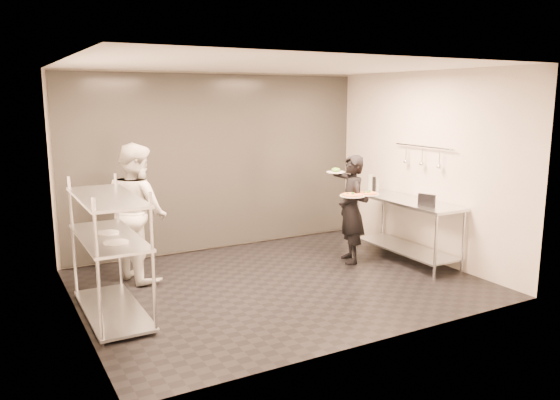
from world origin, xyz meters
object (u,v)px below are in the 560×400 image
prep_counter (407,219)px  bottle_green (370,184)px  pos_monitor (427,200)px  pass_rack (110,249)px  waiter (351,209)px  bottle_dark (373,184)px  pizza_plate_near (352,195)px  bottle_clear (377,185)px  pizza_plate_far (368,194)px  chef (137,212)px  salad_plate (336,171)px

prep_counter → bottle_green: bottle_green is taller
pos_monitor → pass_rack: bearing=154.4°
pass_rack → pos_monitor: pass_rack is taller
waiter → bottle_dark: 0.93m
prep_counter → bottle_dark: 0.90m
waiter → pizza_plate_near: 0.40m
waiter → bottle_clear: bearing=137.5°
waiter → pos_monitor: waiter is taller
bottle_clear → prep_counter: bearing=-94.6°
pizza_plate_near → pos_monitor: pizza_plate_near is taller
pass_rack → bottle_green: (4.25, 0.80, 0.29)m
bottle_dark → pizza_plate_near: bearing=-143.0°
pos_monitor → bottle_clear: bearing=63.2°
pizza_plate_far → prep_counter: bearing=-10.8°
waiter → prep_counter: bearing=85.4°
waiter → bottle_clear: 0.99m
pizza_plate_near → pass_rack: bearing=-178.4°
chef → waiter: bearing=-118.4°
waiter → pizza_plate_near: waiter is taller
chef → bottle_dark: (3.72, -0.30, 0.12)m
bottle_dark → waiter: bearing=-149.0°
chef → bottle_green: chef is taller
pass_rack → pizza_plate_near: 3.39m
chef → pizza_plate_far: (3.09, -0.98, 0.13)m
salad_plate → bottle_green: 0.86m
prep_counter → bottle_clear: 0.90m
pass_rack → bottle_dark: 4.40m
pizza_plate_near → pizza_plate_far: 0.31m
bottle_green → bottle_dark: (0.07, 0.00, -0.02)m
bottle_green → bottle_dark: bearing=0.0°
pass_rack → salad_plate: (3.45, 0.62, 0.57)m
waiter → bottle_green: bearing=142.4°
pass_rack → chef: (0.60, 1.10, 0.15)m
waiter → bottle_green: (0.70, 0.46, 0.26)m
bottle_green → waiter: bearing=-146.6°
prep_counter → waiter: (-0.78, 0.34, 0.17)m
chef → salad_plate: chef is taller
prep_counter → bottle_dark: size_ratio=7.40×
pizza_plate_near → waiter: bearing=55.5°
pizza_plate_near → bottle_clear: bottle_clear is taller
chef → bottle_dark: size_ratio=7.56×
pizza_plate_far → pos_monitor: pos_monitor is taller
pizza_plate_far → bottle_clear: size_ratio=1.42×
pass_rack → pizza_plate_far: bearing=2.0°
waiter → pos_monitor: (0.66, -0.85, 0.21)m
salad_plate → pass_rack: bearing=-169.9°
pos_monitor → bottle_dark: (0.11, 1.31, 0.03)m
salad_plate → bottle_green: (0.80, 0.19, -0.28)m
pos_monitor → bottle_clear: (0.18, 1.31, 0.02)m
pizza_plate_far → bottle_clear: bottle_clear is taller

